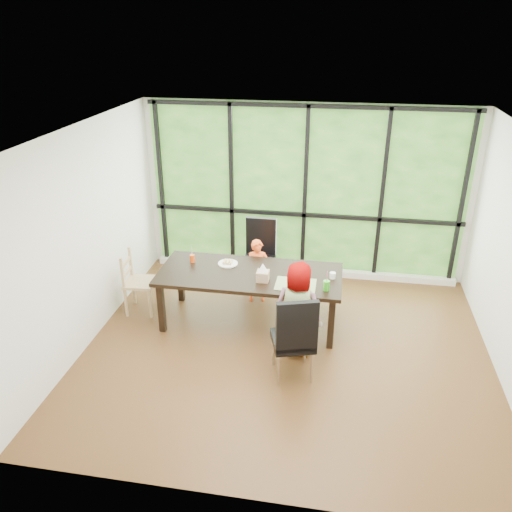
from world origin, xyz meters
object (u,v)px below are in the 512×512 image
dining_table (250,298)px  chair_window_leather (259,256)px  orange_cup (192,258)px  child_toddler (258,271)px  plate_near (299,286)px  chair_end_beech (140,282)px  child_older (299,309)px  chair_interior_leather (293,335)px  white_mug (333,275)px  green_cup (326,285)px  plate_far (228,264)px  tissue_box (263,276)px

dining_table → chair_window_leather: 0.99m
orange_cup → child_toddler: bearing=27.2°
dining_table → plate_near: plate_near is taller
chair_end_beech → child_toddler: size_ratio=0.95×
dining_table → child_older: child_older is taller
chair_interior_leather → child_toddler: 1.79m
white_mug → green_cup: bearing=-101.2°
plate_far → green_cup: green_cup is taller
chair_interior_leather → tissue_box: size_ratio=7.01×
dining_table → chair_interior_leather: (0.69, -1.03, 0.17)m
chair_window_leather → child_toddler: bearing=-82.4°
white_mug → tissue_box: size_ratio=0.51×
plate_near → tissue_box: 0.47m
chair_window_leather → child_older: 1.73m
chair_end_beech → plate_far: size_ratio=3.35×
plate_near → child_older: bearing=-82.5°
chair_window_leather → chair_interior_leather: (0.73, -2.00, 0.00)m
child_toddler → green_cup: bearing=-54.6°
orange_cup → tissue_box: tissue_box is taller
chair_window_leather → plate_far: 0.85m
chair_interior_leather → green_cup: 0.85m
tissue_box → child_toddler: bearing=104.1°
chair_end_beech → child_toddler: (1.56, 0.58, 0.02)m
chair_window_leather → white_mug: chair_window_leather is taller
orange_cup → tissue_box: size_ratio=0.69×
plate_near → green_cup: 0.35m
dining_table → plate_near: 0.81m
orange_cup → white_mug: bearing=-4.7°
chair_interior_leather → plate_near: (-0.02, 0.77, 0.22)m
child_older → orange_cup: size_ratio=11.39×
plate_far → dining_table: bearing=-31.5°
child_toddler → tissue_box: size_ratio=6.16×
chair_window_leather → child_older: (0.75, -1.55, 0.07)m
child_older → tissue_box: size_ratio=7.90×
plate_far → orange_cup: (-0.49, -0.02, 0.05)m
dining_table → plate_far: size_ratio=8.94×
child_toddler → plate_far: size_ratio=3.53×
plate_near → white_mug: size_ratio=3.20×
chair_window_leather → chair_interior_leather: same height
chair_end_beech → tissue_box: 1.81m
white_mug → tissue_box: tissue_box is taller
chair_window_leather → chair_end_beech: size_ratio=1.20×
plate_far → white_mug: white_mug is taller
plate_far → child_toddler: bearing=50.1°
chair_end_beech → plate_near: bearing=-102.3°
child_toddler → plate_near: child_toddler is taller
chair_interior_leather → child_older: size_ratio=0.89×
chair_end_beech → child_older: (2.27, -0.61, 0.16)m
chair_interior_leather → green_cup: (0.32, 0.73, 0.27)m
chair_end_beech → plate_near: (2.23, -0.29, 0.31)m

